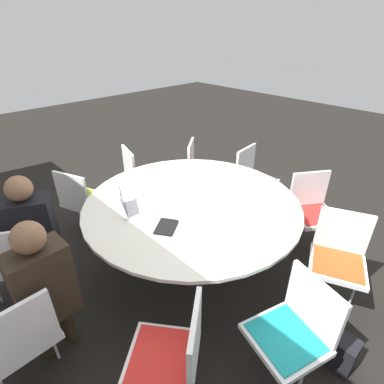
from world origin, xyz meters
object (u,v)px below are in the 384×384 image
chair_4 (339,254)px  spiral_notebook (166,227)px  chair_3 (295,328)px  chair_8 (140,173)px  chair_0 (5,260)px  chair_7 (200,167)px  chair_2 (173,353)px  chair_6 (253,175)px  chair_9 (83,198)px  person_1 (44,285)px  person_0 (33,230)px  chair_1 (18,336)px  chair_5 (313,207)px  laptop (131,205)px  handbag (329,345)px

chair_4 → spiral_notebook: (1.02, 1.03, 0.26)m
chair_3 → chair_8: size_ratio=1.00×
chair_0 → chair_7: 2.45m
chair_2 → chair_6: bearing=-12.9°
chair_9 → person_1: bearing=-55.5°
chair_9 → person_0: size_ratio=0.71×
chair_1 → chair_5: size_ratio=1.00×
chair_4 → chair_9: size_ratio=1.00×
chair_2 → chair_5: 2.13m
laptop → chair_1: bearing=136.2°
spiral_notebook → laptop: bearing=7.7°
chair_5 → handbag: chair_5 is taller
spiral_notebook → handbag: spiral_notebook is taller
chair_0 → handbag: bearing=-27.3°
chair_0 → chair_8: 1.84m
chair_2 → chair_9: size_ratio=1.00×
handbag → chair_4: bearing=-65.6°
person_0 → person_1: 0.70m
chair_8 → laptop: (-1.02, 0.78, 0.30)m
chair_6 → person_0: 2.55m
chair_5 → chair_9: bearing=-14.8°
chair_5 → laptop: bearing=3.7°
chair_0 → chair_8: (0.59, -1.75, 0.00)m
chair_6 → chair_3: bearing=36.2°
chair_1 → person_1: person_1 is taller
chair_2 → person_0: (1.52, 0.22, 0.20)m
chair_6 → chair_9: bearing=-34.8°
laptop → handbag: laptop is taller
chair_1 → chair_2: bearing=-52.1°
chair_8 → chair_9: bearing=-68.6°
chair_1 → handbag: bearing=-40.5°
chair_2 → chair_3: (-0.41, -0.67, 0.00)m
chair_4 → person_0: bearing=20.8°
chair_4 → chair_9: 2.63m
chair_3 → chair_4: same height
chair_4 → handbag: 0.72m
chair_2 → person_0: bearing=59.9°
chair_1 → person_1: bearing=19.0°
chair_2 → chair_4: bearing=-49.3°
chair_5 → handbag: 1.40m
laptop → chair_9: bearing=30.5°
chair_9 → person_0: (-0.55, 0.67, 0.20)m
spiral_notebook → person_1: bearing=82.3°
chair_3 → person_0: person_0 is taller
chair_6 → laptop: size_ratio=2.30×
chair_6 → spiral_notebook: size_ratio=3.31×
chair_2 → chair_7: (1.73, -1.97, 0.00)m
spiral_notebook → handbag: bearing=-160.0°
chair_8 → spiral_notebook: (-1.43, 0.72, 0.26)m
chair_0 → chair_4: size_ratio=1.00×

